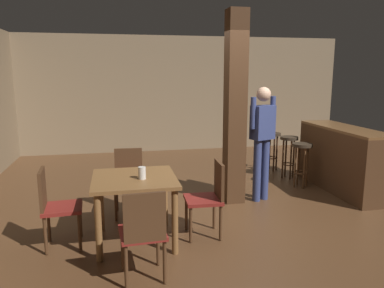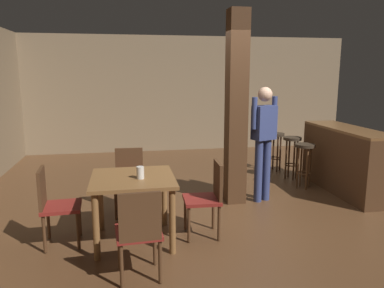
% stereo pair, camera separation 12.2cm
% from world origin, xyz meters
% --- Properties ---
extents(ground_plane, '(10.80, 10.80, 0.00)m').
position_xyz_m(ground_plane, '(0.00, 0.00, 0.00)').
color(ground_plane, '#4C301C').
extents(wall_back, '(8.00, 0.10, 2.80)m').
position_xyz_m(wall_back, '(0.00, 4.50, 1.40)').
color(wall_back, '#756047').
rests_on(wall_back, ground_plane).
extents(pillar, '(0.28, 0.28, 2.80)m').
position_xyz_m(pillar, '(-0.02, 0.49, 1.40)').
color(pillar, '#422816').
rests_on(pillar, ground_plane).
extents(dining_table, '(0.93, 0.93, 0.77)m').
position_xyz_m(dining_table, '(-1.56, -0.61, 0.63)').
color(dining_table, brown).
rests_on(dining_table, ground_plane).
extents(chair_east, '(0.44, 0.44, 0.89)m').
position_xyz_m(chair_east, '(-0.69, -0.62, 0.51)').
color(chair_east, maroon).
rests_on(chair_east, ground_plane).
extents(chair_south, '(0.44, 0.44, 0.89)m').
position_xyz_m(chair_south, '(-1.53, -1.48, 0.51)').
color(chair_south, maroon).
rests_on(chair_south, ground_plane).
extents(chair_west, '(0.44, 0.44, 0.89)m').
position_xyz_m(chair_west, '(-2.43, -0.57, 0.51)').
color(chair_west, maroon).
rests_on(chair_west, ground_plane).
extents(chair_north, '(0.44, 0.44, 0.89)m').
position_xyz_m(chair_north, '(-1.59, 0.28, 0.51)').
color(chair_north, maroon).
rests_on(chair_north, ground_plane).
extents(napkin_cup, '(0.08, 0.08, 0.14)m').
position_xyz_m(napkin_cup, '(-1.48, -0.69, 0.83)').
color(napkin_cup, beige).
rests_on(napkin_cup, dining_table).
extents(standing_person, '(0.47, 0.31, 1.72)m').
position_xyz_m(standing_person, '(0.39, 0.45, 1.00)').
color(standing_person, navy).
rests_on(standing_person, ground_plane).
extents(bar_counter, '(0.56, 1.89, 1.05)m').
position_xyz_m(bar_counter, '(1.81, 0.65, 0.54)').
color(bar_counter, brown).
rests_on(bar_counter, ground_plane).
extents(bar_stool_near, '(0.33, 0.33, 0.75)m').
position_xyz_m(bar_stool_near, '(1.32, 0.94, 0.56)').
color(bar_stool_near, '#2D2319').
rests_on(bar_stool_near, ground_plane).
extents(bar_stool_mid, '(0.32, 0.32, 0.78)m').
position_xyz_m(bar_stool_mid, '(1.35, 1.49, 0.57)').
color(bar_stool_mid, '#2D2319').
rests_on(bar_stool_mid, ground_plane).
extents(bar_stool_far, '(0.32, 0.32, 0.76)m').
position_xyz_m(bar_stool_far, '(1.29, 2.08, 0.56)').
color(bar_stool_far, '#2D2319').
rests_on(bar_stool_far, ground_plane).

